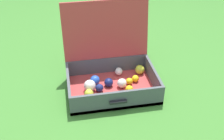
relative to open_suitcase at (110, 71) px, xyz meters
name	(u,v)px	position (x,y,z in m)	size (l,w,h in m)	color
ground_plane	(103,88)	(-0.06, -0.03, -0.12)	(16.00, 16.00, 0.00)	#3D7A2D
open_suitcase	(110,71)	(0.00, 0.00, 0.00)	(0.61, 0.52, 0.56)	#B23838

